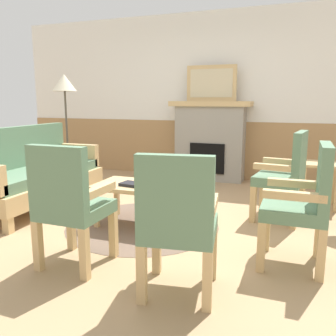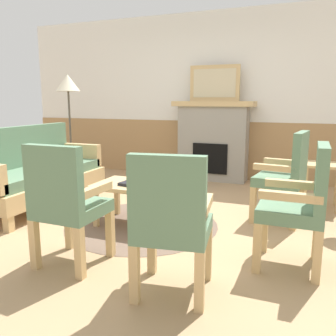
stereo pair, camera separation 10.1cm
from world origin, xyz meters
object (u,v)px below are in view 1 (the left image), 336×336
(armchair_front_center, at_px, (69,201))
(side_table, at_px, (320,172))
(coffee_table, at_px, (142,190))
(armchair_front_left, at_px, (178,219))
(armchair_near_fireplace, at_px, (304,200))
(framed_picture, at_px, (211,83))
(couch, at_px, (36,175))
(floor_lamp_by_couch, at_px, (65,90))
(book_on_table, at_px, (131,184))
(armchair_by_window_left, at_px, (286,172))
(fireplace, at_px, (210,140))

(armchair_front_center, bearing_deg, side_table, 51.96)
(coffee_table, xyz_separation_m, armchair_front_left, (0.78, -1.17, 0.15))
(armchair_near_fireplace, bearing_deg, framed_picture, 116.68)
(armchair_front_left, height_order, armchair_front_center, same)
(couch, height_order, armchair_near_fireplace, same)
(framed_picture, xyz_separation_m, coffee_table, (-0.14, -2.40, -1.17))
(framed_picture, distance_m, armchair_front_left, 3.77)
(coffee_table, height_order, armchair_front_center, armchair_front_center)
(armchair_front_left, bearing_deg, floor_lamp_by_couch, 136.51)
(couch, relative_size, side_table, 3.27)
(book_on_table, relative_size, side_table, 0.38)
(armchair_by_window_left, bearing_deg, floor_lamp_by_couch, 168.01)
(framed_picture, relative_size, couch, 0.44)
(fireplace, distance_m, armchair_by_window_left, 2.15)
(book_on_table, bearing_deg, framed_picture, 84.87)
(framed_picture, xyz_separation_m, armchair_near_fireplace, (1.42, -2.82, -1.02))
(armchair_near_fireplace, relative_size, side_table, 1.78)
(couch, height_order, armchair_front_center, same)
(armchair_near_fireplace, height_order, armchair_front_left, same)
(coffee_table, bearing_deg, armchair_near_fireplace, -15.13)
(book_on_table, relative_size, armchair_front_left, 0.21)
(coffee_table, bearing_deg, book_on_table, -137.03)
(framed_picture, distance_m, side_table, 2.24)
(fireplace, bearing_deg, framed_picture, 90.00)
(fireplace, xyz_separation_m, book_on_table, (-0.22, -2.48, -0.20))
(armchair_near_fireplace, relative_size, floor_lamp_by_couch, 0.58)
(coffee_table, bearing_deg, fireplace, 86.70)
(couch, xyz_separation_m, side_table, (3.27, 1.19, 0.04))
(book_on_table, bearing_deg, coffee_table, 42.97)
(fireplace, bearing_deg, book_on_table, -95.13)
(armchair_by_window_left, distance_m, floor_lamp_by_couch, 3.45)
(armchair_near_fireplace, relative_size, armchair_front_center, 1.00)
(floor_lamp_by_couch, bearing_deg, coffee_table, -35.74)
(armchair_front_left, xyz_separation_m, floor_lamp_by_couch, (-2.65, 2.52, 0.91))
(framed_picture, height_order, side_table, framed_picture)
(floor_lamp_by_couch, bearing_deg, armchair_front_left, -43.49)
(armchair_near_fireplace, bearing_deg, book_on_table, 168.21)
(couch, relative_size, armchair_near_fireplace, 1.84)
(armchair_by_window_left, bearing_deg, fireplace, 125.57)
(floor_lamp_by_couch, bearing_deg, armchair_by_window_left, -11.99)
(coffee_table, relative_size, side_table, 1.75)
(armchair_near_fireplace, xyz_separation_m, armchair_front_center, (-1.68, -0.64, 0.00))
(couch, height_order, coffee_table, couch)
(fireplace, relative_size, armchair_near_fireplace, 1.33)
(coffee_table, xyz_separation_m, armchair_front_center, (-0.13, -1.06, 0.15))
(armchair_front_center, bearing_deg, book_on_table, 87.47)
(couch, xyz_separation_m, armchair_by_window_left, (2.89, 0.49, 0.14))
(fireplace, height_order, armchair_near_fireplace, fireplace)
(fireplace, xyz_separation_m, coffee_table, (-0.14, -2.40, -0.27))
(framed_picture, bearing_deg, book_on_table, -95.13)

